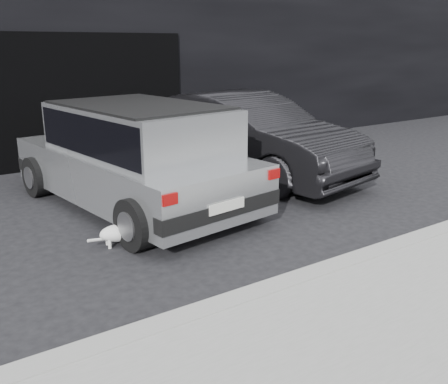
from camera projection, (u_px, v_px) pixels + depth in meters
ground at (131, 226)px, 6.79m from camera, size 80.00×80.00×0.00m
building_facade at (57, 38)px, 11.37m from camera, size 34.00×4.00×5.00m
garage_opening at (92, 99)px, 10.12m from camera, size 4.00×0.10×2.60m
curb at (321, 273)px, 5.25m from camera, size 18.00×0.25×0.12m
sidewalk at (420, 325)px, 4.30m from camera, size 18.00×2.20×0.11m
silver_hatchback at (136, 152)px, 7.36m from camera, size 2.53×4.46×1.57m
second_car at (245, 135)px, 9.16m from camera, size 2.45×4.86×1.53m
cat_siamese at (194, 225)px, 6.44m from camera, size 0.43×0.79×0.29m
cat_white at (123, 231)px, 6.13m from camera, size 0.75×0.32×0.35m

